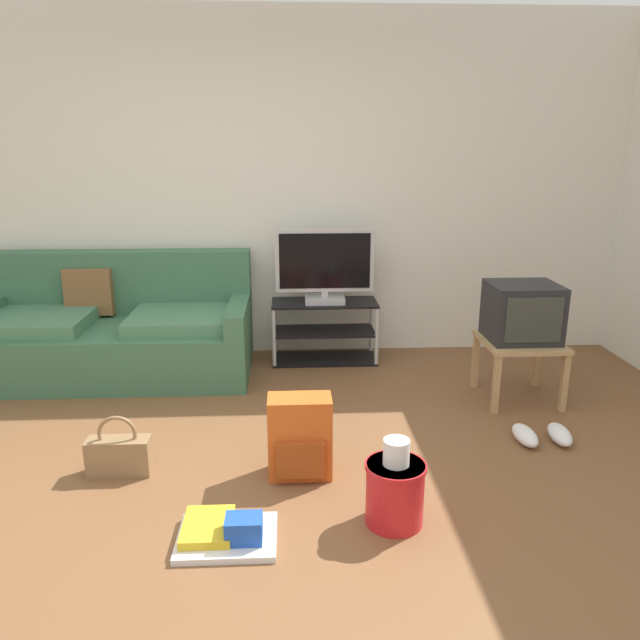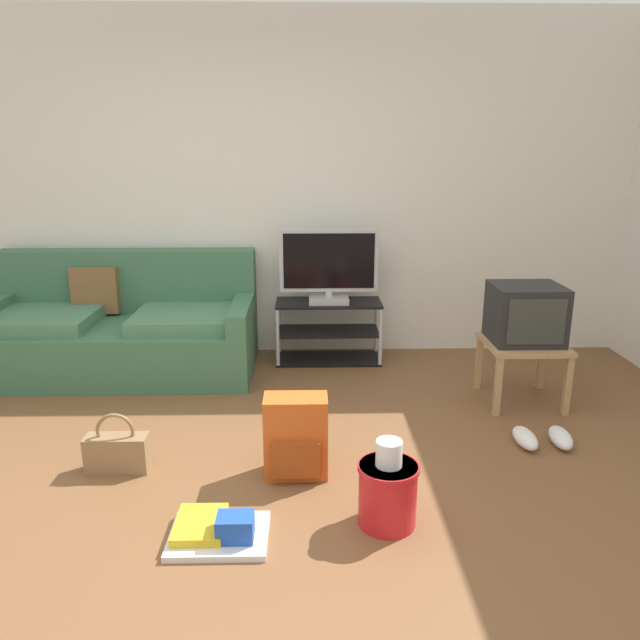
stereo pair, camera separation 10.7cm
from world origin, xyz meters
The scene contains 12 objects.
ground_plane centered at (0.00, 0.00, -0.01)m, with size 9.00×9.80×0.02m, color brown.
wall_back centered at (0.00, 2.45, 1.35)m, with size 9.00×0.10×2.70m, color silver.
couch centered at (-1.05, 1.96, 0.32)m, with size 2.03×0.94×0.89m.
tv_stand centered at (0.56, 2.13, 0.24)m, with size 0.83×0.36×0.49m.
flat_tv centered at (0.56, 2.11, 0.78)m, with size 0.76×0.22×0.58m.
side_table centered at (1.83, 1.28, 0.36)m, with size 0.51×0.51×0.42m.
crt_tv centered at (1.83, 1.29, 0.61)m, with size 0.45×0.41×0.38m.
backpack centered at (0.33, 0.34, 0.21)m, with size 0.33×0.26×0.44m.
handbag centered at (-0.63, 0.40, 0.11)m, with size 0.33×0.12×0.33m.
cleaning_bucket centered at (0.75, -0.11, 0.17)m, with size 0.28×0.28×0.42m.
sneakers_pair centered at (1.75, 0.63, 0.04)m, with size 0.34×0.27×0.09m.
floor_tray centered at (-0.01, -0.21, 0.04)m, with size 0.43×0.34×0.14m.
Camera 2 is at (0.39, -2.53, 1.67)m, focal length 34.01 mm.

